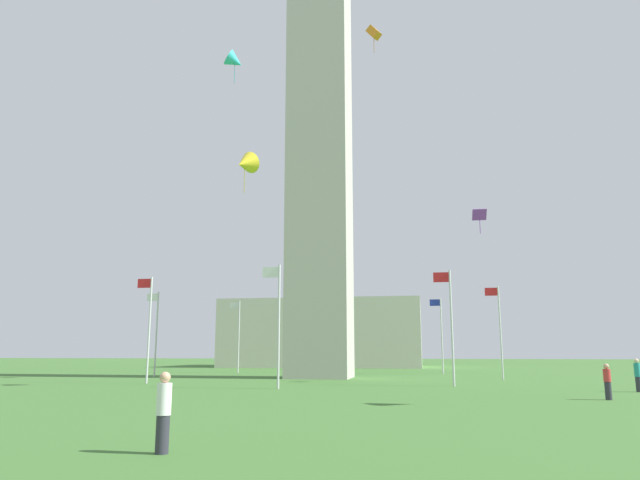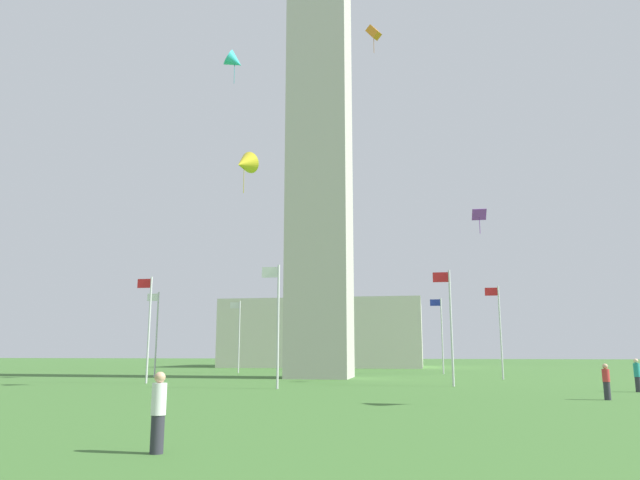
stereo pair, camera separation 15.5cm
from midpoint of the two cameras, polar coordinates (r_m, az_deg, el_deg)
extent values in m
plane|color=#3D6B2D|center=(49.91, 0.09, -13.17)|extent=(260.00, 260.00, 0.00)
cube|color=#B7B2A8|center=(53.18, 0.08, 9.64)|extent=(5.16, 5.16, 41.28)
cylinder|color=silver|center=(54.30, -15.41, -8.72)|extent=(0.14, 0.14, 7.34)
cube|color=white|center=(54.72, -15.76, -5.34)|extent=(1.00, 0.03, 0.64)
cylinder|color=silver|center=(43.18, -16.08, -8.28)|extent=(0.14, 0.14, 7.34)
cube|color=red|center=(43.65, -16.51, -4.04)|extent=(1.00, 0.03, 0.64)
cylinder|color=silver|center=(35.64, -3.95, -8.24)|extent=(0.14, 0.14, 7.34)
cube|color=white|center=(36.06, -4.73, -3.12)|extent=(1.00, 0.03, 0.64)
cylinder|color=silver|center=(38.91, 12.67, -8.21)|extent=(0.14, 0.14, 7.34)
cube|color=red|center=(39.15, 11.67, -3.54)|extent=(1.00, 0.03, 0.64)
cylinder|color=silver|center=(49.53, 17.11, -8.48)|extent=(0.14, 0.14, 7.34)
cube|color=red|center=(49.67, 16.28, -4.81)|extent=(1.00, 0.03, 0.64)
cylinder|color=silver|center=(59.47, 11.78, -9.02)|extent=(0.14, 0.14, 7.34)
cube|color=#1E2D99|center=(59.63, 11.13, -5.95)|extent=(1.00, 0.03, 0.64)
cylinder|color=silver|center=(64.27, 2.33, -9.34)|extent=(0.14, 0.14, 7.34)
cube|color=red|center=(64.50, 1.82, -6.49)|extent=(1.00, 0.03, 0.64)
cylinder|color=silver|center=(62.35, -7.74, -9.21)|extent=(0.14, 0.14, 7.34)
cube|color=white|center=(62.67, -8.15, -6.26)|extent=(1.00, 0.03, 0.64)
cylinder|color=#2D2D38|center=(13.80, -15.10, -17.65)|extent=(0.29, 0.29, 0.80)
cylinder|color=white|center=(13.73, -14.95, -14.60)|extent=(0.32, 0.32, 0.68)
sphere|color=tan|center=(13.70, -14.86, -12.69)|extent=(0.24, 0.24, 0.24)
cylinder|color=#2D2D38|center=(30.45, 26.10, -12.94)|extent=(0.29, 0.29, 0.80)
cylinder|color=red|center=(30.42, 26.00, -11.66)|extent=(0.32, 0.32, 0.57)
sphere|color=tan|center=(30.41, 25.93, -10.90)|extent=(0.24, 0.24, 0.24)
cylinder|color=#2D2D38|center=(37.03, 28.46, -12.16)|extent=(0.29, 0.29, 0.80)
cylinder|color=teal|center=(37.00, 28.35, -10.98)|extent=(0.32, 0.32, 0.73)
sphere|color=beige|center=(36.99, 28.28, -10.23)|extent=(0.24, 0.24, 0.24)
cone|color=#33C6D1|center=(49.15, -8.14, 16.70)|extent=(2.10, 1.92, 1.75)
cylinder|color=teal|center=(48.67, -8.18, 15.58)|extent=(0.04, 0.04, 1.60)
cube|color=orange|center=(51.05, 5.29, 19.31)|extent=(1.39, 1.15, 1.30)
cylinder|color=#A75C15|center=(50.55, 5.31, 18.30)|extent=(0.04, 0.04, 1.54)
cone|color=yellow|center=(38.18, -7.21, 7.32)|extent=(1.93, 2.08, 1.75)
cylinder|color=#A4921C|center=(37.85, -7.25, 5.72)|extent=(0.04, 0.04, 1.66)
cube|color=purple|center=(43.72, 15.20, 2.38)|extent=(1.00, 0.78, 0.65)
cylinder|color=#67278E|center=(43.55, 15.26, 1.36)|extent=(0.04, 0.04, 1.19)
cube|color=beige|center=(86.56, 0.69, -9.08)|extent=(27.26, 17.47, 9.19)
camera|label=1|loc=(0.08, -89.91, -0.02)|focal=33.17mm
camera|label=2|loc=(0.08, 90.09, 0.02)|focal=33.17mm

